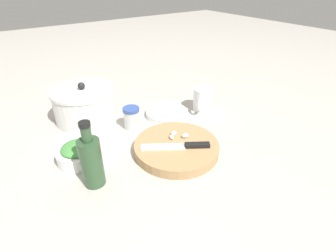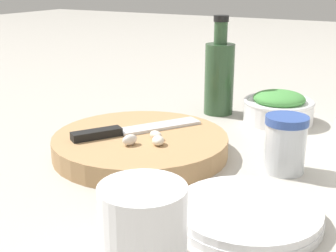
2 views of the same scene
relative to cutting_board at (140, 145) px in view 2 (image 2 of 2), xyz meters
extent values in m
plane|color=#B2ADA3|center=(0.02, 0.10, -0.02)|extent=(5.00, 5.00, 0.00)
cylinder|color=tan|center=(0.00, 0.00, 0.00)|extent=(0.29, 0.29, 0.03)
cube|color=black|center=(0.04, -0.05, 0.02)|extent=(0.08, 0.06, 0.01)
cube|color=silver|center=(-0.05, 0.01, 0.02)|extent=(0.14, 0.11, 0.01)
ellipsoid|color=#F1E0D1|center=(0.00, 0.03, 0.02)|extent=(0.02, 0.03, 0.01)
ellipsoid|color=silver|center=(0.02, 0.05, 0.02)|extent=(0.03, 0.03, 0.01)
ellipsoid|color=silver|center=(0.05, 0.01, 0.02)|extent=(0.03, 0.02, 0.02)
cylinder|color=white|center=(-0.29, 0.14, 0.00)|extent=(0.14, 0.14, 0.04)
torus|color=white|center=(-0.29, 0.14, 0.03)|extent=(0.14, 0.14, 0.01)
ellipsoid|color=#478E42|center=(-0.29, 0.14, 0.03)|extent=(0.10, 0.10, 0.03)
cylinder|color=silver|center=(-0.05, 0.22, 0.02)|extent=(0.06, 0.06, 0.07)
cylinder|color=#334F99|center=(-0.05, 0.22, 0.06)|extent=(0.06, 0.06, 0.01)
cylinder|color=white|center=(0.28, 0.18, 0.03)|extent=(0.08, 0.08, 0.10)
torus|color=white|center=(0.24, 0.16, 0.04)|extent=(0.06, 0.05, 0.07)
cylinder|color=white|center=(0.12, 0.23, -0.01)|extent=(0.18, 0.18, 0.01)
cylinder|color=white|center=(0.12, 0.23, 0.00)|extent=(0.18, 0.18, 0.01)
cylinder|color=#2D4C2D|center=(-0.28, 0.01, 0.06)|extent=(0.06, 0.06, 0.15)
cylinder|color=#2D4C2D|center=(-0.28, 0.01, 0.15)|extent=(0.03, 0.03, 0.04)
cylinder|color=black|center=(-0.28, 0.01, 0.18)|extent=(0.03, 0.03, 0.01)
camera|label=1|loc=(-0.44, -0.57, 0.52)|focal=28.00mm
camera|label=2|loc=(0.60, 0.39, 0.27)|focal=50.00mm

